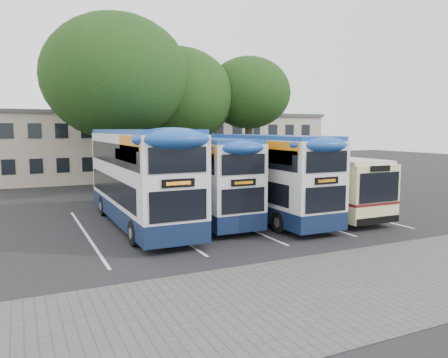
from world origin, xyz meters
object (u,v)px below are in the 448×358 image
bus_dd_right (263,172)px  tree_right (248,93)px  tree_left (116,77)px  bus_dd_left (139,173)px  bus_dd_mid (198,174)px  tree_mid (177,96)px  bus_single (308,180)px  lamp_post (253,124)px

bus_dd_right → tree_right: bearing=64.7°
tree_left → bus_dd_left: bearing=-96.6°
tree_right → bus_dd_mid: bearing=-129.2°
tree_mid → tree_right: 5.93m
tree_left → bus_single: size_ratio=1.19×
tree_mid → tree_right: bearing=-7.6°
bus_dd_left → lamp_post: bearing=45.2°
tree_mid → tree_right: tree_mid is taller
tree_mid → bus_single: bearing=-75.1°
lamp_post → tree_left: size_ratio=0.72×
tree_right → bus_single: (-2.52, -11.75, -5.77)m
bus_dd_left → tree_right: bearing=43.2°
tree_left → lamp_post: bearing=15.6°
bus_dd_mid → bus_dd_right: bearing=-23.1°
bus_dd_right → bus_single: (3.25, 0.45, -0.59)m
tree_left → bus_dd_right: tree_left is taller
bus_dd_mid → tree_mid: bearing=75.6°
tree_left → bus_dd_left: tree_left is taller
bus_dd_mid → bus_dd_right: 3.37m
lamp_post → bus_dd_left: size_ratio=0.82×
lamp_post → tree_right: size_ratio=0.86×
lamp_post → bus_dd_right: (-7.80, -15.07, -2.71)m
tree_mid → bus_single: size_ratio=1.03×
lamp_post → bus_dd_left: lamp_post is taller
tree_mid → bus_dd_mid: 12.99m
tree_left → bus_dd_mid: (1.98, -10.15, -5.91)m
bus_dd_right → bus_dd_mid: bearing=156.9°
tree_left → bus_dd_right: bearing=-66.1°
tree_right → bus_single: bearing=-102.1°
tree_right → bus_dd_left: bearing=-136.8°
tree_right → bus_dd_right: 14.46m
bus_dd_right → bus_single: bus_dd_right is taller
bus_dd_right → lamp_post: bearing=62.7°
tree_mid → bus_dd_mid: bearing=-104.4°
bus_dd_left → tree_left: bearing=83.4°
tree_left → bus_dd_mid: bearing=-79.0°
lamp_post → bus_dd_left: 20.17m
lamp_post → tree_left: 13.73m
bus_dd_left → bus_dd_right: (6.30, -0.88, -0.16)m
lamp_post → bus_dd_right: 17.18m
bus_dd_mid → bus_dd_right: bus_dd_right is taller
lamp_post → bus_dd_mid: bearing=-128.4°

